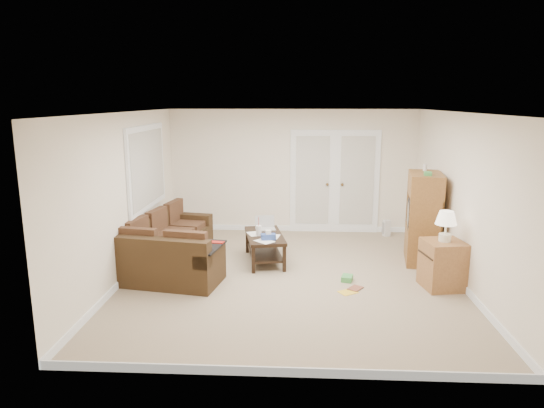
# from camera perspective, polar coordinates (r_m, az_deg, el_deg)

# --- Properties ---
(floor) EXTENTS (5.50, 5.50, 0.00)m
(floor) POSITION_cam_1_polar(r_m,az_deg,el_deg) (7.55, 2.17, -8.62)
(floor) COLOR tan
(floor) RESTS_ON ground
(ceiling) EXTENTS (5.00, 5.50, 0.02)m
(ceiling) POSITION_cam_1_polar(r_m,az_deg,el_deg) (7.06, 2.34, 10.72)
(ceiling) COLOR white
(ceiling) RESTS_ON wall_back
(wall_left) EXTENTS (0.02, 5.50, 2.50)m
(wall_left) POSITION_cam_1_polar(r_m,az_deg,el_deg) (7.65, -16.82, 0.89)
(wall_left) COLOR white
(wall_left) RESTS_ON floor
(wall_right) EXTENTS (0.02, 5.50, 2.50)m
(wall_right) POSITION_cam_1_polar(r_m,az_deg,el_deg) (7.59, 21.48, 0.48)
(wall_right) COLOR white
(wall_right) RESTS_ON floor
(wall_back) EXTENTS (5.00, 0.02, 2.50)m
(wall_back) POSITION_cam_1_polar(r_m,az_deg,el_deg) (9.91, 2.47, 3.86)
(wall_back) COLOR white
(wall_back) RESTS_ON floor
(wall_front) EXTENTS (5.00, 0.02, 2.50)m
(wall_front) POSITION_cam_1_polar(r_m,az_deg,el_deg) (4.54, 1.78, -6.14)
(wall_front) COLOR white
(wall_front) RESTS_ON floor
(baseboards) EXTENTS (5.00, 5.50, 0.10)m
(baseboards) POSITION_cam_1_polar(r_m,az_deg,el_deg) (7.53, 2.18, -8.26)
(baseboards) COLOR silver
(baseboards) RESTS_ON floor
(french_doors) EXTENTS (1.80, 0.05, 2.13)m
(french_doors) POSITION_cam_1_polar(r_m,az_deg,el_deg) (9.94, 7.37, 2.55)
(french_doors) COLOR silver
(french_doors) RESTS_ON floor
(window_left) EXTENTS (0.05, 1.92, 1.42)m
(window_left) POSITION_cam_1_polar(r_m,az_deg,el_deg) (8.52, -14.48, 4.18)
(window_left) COLOR silver
(window_left) RESTS_ON wall_left
(sectional_sofa) EXTENTS (1.77, 2.73, 0.77)m
(sectional_sofa) POSITION_cam_1_polar(r_m,az_deg,el_deg) (8.03, -12.18, -5.34)
(sectional_sofa) COLOR #3C2A17
(sectional_sofa) RESTS_ON floor
(coffee_table) EXTENTS (0.79, 1.25, 0.79)m
(coffee_table) POSITION_cam_1_polar(r_m,az_deg,el_deg) (8.19, -0.86, -5.01)
(coffee_table) COLOR black
(coffee_table) RESTS_ON floor
(tv_armoire) EXTENTS (0.66, 1.01, 1.62)m
(tv_armoire) POSITION_cam_1_polar(r_m,az_deg,el_deg) (8.46, 17.37, -1.50)
(tv_armoire) COLOR brown
(tv_armoire) RESTS_ON floor
(side_cabinet) EXTENTS (0.62, 0.62, 1.14)m
(side_cabinet) POSITION_cam_1_polar(r_m,az_deg,el_deg) (7.44, 19.48, -6.29)
(side_cabinet) COLOR #996538
(side_cabinet) RESTS_ON floor
(space_heater) EXTENTS (0.16, 0.14, 0.32)m
(space_heater) POSITION_cam_1_polar(r_m,az_deg,el_deg) (9.98, 13.33, -2.78)
(space_heater) COLOR silver
(space_heater) RESTS_ON floor
(floor_magazine) EXTENTS (0.31, 0.30, 0.01)m
(floor_magazine) POSITION_cam_1_polar(r_m,az_deg,el_deg) (7.07, 8.92, -10.20)
(floor_magazine) COLOR yellow
(floor_magazine) RESTS_ON floor
(floor_greenbox) EXTENTS (0.20, 0.24, 0.08)m
(floor_greenbox) POSITION_cam_1_polar(r_m,az_deg,el_deg) (7.48, 8.82, -8.62)
(floor_greenbox) COLOR #469A4A
(floor_greenbox) RESTS_ON floor
(floor_book) EXTENTS (0.26, 0.27, 0.02)m
(floor_book) POSITION_cam_1_polar(r_m,az_deg,el_deg) (7.24, 9.21, -9.61)
(floor_book) COLOR brown
(floor_book) RESTS_ON floor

